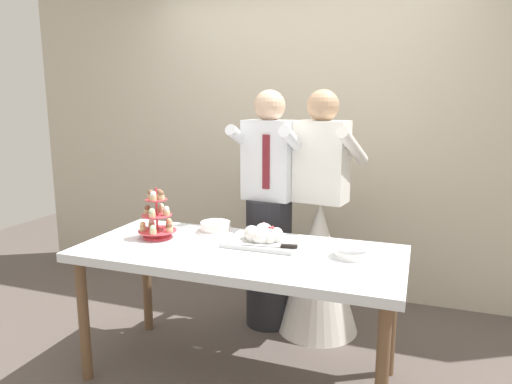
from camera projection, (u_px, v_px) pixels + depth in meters
ground_plane at (239, 376)px, 2.71m from camera, size 8.00×8.00×0.00m
rear_wall at (304, 118)px, 3.76m from camera, size 5.20×0.10×2.90m
dessert_table at (239, 262)px, 2.57m from camera, size 1.80×0.80×0.78m
cupcake_stand at (157, 218)px, 2.75m from camera, size 0.23×0.23×0.31m
main_cake_tray at (263, 237)px, 2.64m from camera, size 0.44×0.31×0.12m
plate_stack at (351, 251)px, 2.43m from camera, size 0.19×0.19×0.07m
round_cake at (215, 227)px, 2.90m from camera, size 0.24×0.24×0.06m
person_groom at (269, 223)px, 3.22m from camera, size 0.51×0.54×1.66m
person_bride at (319, 250)px, 3.16m from camera, size 0.56×0.56×1.66m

